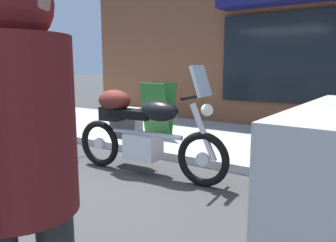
{
  "coord_description": "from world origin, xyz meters",
  "views": [
    {
      "loc": [
        2.85,
        -2.63,
        1.38
      ],
      "look_at": [
        0.57,
        0.78,
        0.7
      ],
      "focal_mm": 34.8,
      "sensor_mm": 36.0,
      "label": 1
    }
  ],
  "objects_px": {
    "touring_motorcycle": "(139,128)",
    "pedestrian_walking": "(21,153)",
    "sandwich_board_sign": "(158,109)",
    "parked_bicycle": "(49,126)"
  },
  "relations": [
    {
      "from": "touring_motorcycle",
      "to": "pedestrian_walking",
      "type": "xyz_separation_m",
      "value": [
        1.58,
        -2.61,
        0.48
      ]
    },
    {
      "from": "pedestrian_walking",
      "to": "sandwich_board_sign",
      "type": "distance_m",
      "value": 4.86
    },
    {
      "from": "parked_bicycle",
      "to": "pedestrian_walking",
      "type": "bearing_deg",
      "value": -37.13
    },
    {
      "from": "touring_motorcycle",
      "to": "sandwich_board_sign",
      "type": "bearing_deg",
      "value": 117.62
    },
    {
      "from": "touring_motorcycle",
      "to": "pedestrian_walking",
      "type": "height_order",
      "value": "pedestrian_walking"
    },
    {
      "from": "touring_motorcycle",
      "to": "parked_bicycle",
      "type": "xyz_separation_m",
      "value": [
        -2.07,
        0.16,
        -0.22
      ]
    },
    {
      "from": "sandwich_board_sign",
      "to": "parked_bicycle",
      "type": "bearing_deg",
      "value": -131.0
    },
    {
      "from": "touring_motorcycle",
      "to": "pedestrian_walking",
      "type": "bearing_deg",
      "value": -58.86
    },
    {
      "from": "touring_motorcycle",
      "to": "parked_bicycle",
      "type": "distance_m",
      "value": 2.09
    },
    {
      "from": "parked_bicycle",
      "to": "pedestrian_walking",
      "type": "distance_m",
      "value": 4.63
    }
  ]
}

